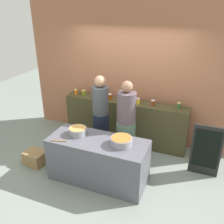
# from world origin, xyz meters

# --- Properties ---
(ground) EXTENTS (12.00, 12.00, 0.00)m
(ground) POSITION_xyz_m (0.00, 0.00, 0.00)
(ground) COLOR gray
(storefront_wall) EXTENTS (4.80, 0.12, 3.00)m
(storefront_wall) POSITION_xyz_m (0.00, 1.45, 1.50)
(storefront_wall) COLOR #A56748
(storefront_wall) RESTS_ON ground
(display_shelf) EXTENTS (2.70, 0.36, 0.98)m
(display_shelf) POSITION_xyz_m (0.00, 1.10, 0.49)
(display_shelf) COLOR #3F3B22
(display_shelf) RESTS_ON ground
(prep_table) EXTENTS (1.70, 0.70, 0.80)m
(prep_table) POSITION_xyz_m (0.00, -0.30, 0.40)
(prep_table) COLOR #52535D
(prep_table) RESTS_ON ground
(preserve_jar_0) EXTENTS (0.07, 0.07, 0.12)m
(preserve_jar_0) POSITION_xyz_m (-1.18, 1.09, 1.04)
(preserve_jar_0) COLOR orange
(preserve_jar_0) RESTS_ON display_shelf
(preserve_jar_1) EXTENTS (0.09, 0.09, 0.11)m
(preserve_jar_1) POSITION_xyz_m (-1.01, 1.13, 1.04)
(preserve_jar_1) COLOR olive
(preserve_jar_1) RESTS_ON display_shelf
(preserve_jar_2) EXTENTS (0.08, 0.08, 0.11)m
(preserve_jar_2) POSITION_xyz_m (-0.70, 1.06, 1.04)
(preserve_jar_2) COLOR #471C5F
(preserve_jar_2) RESTS_ON display_shelf
(preserve_jar_3) EXTENTS (0.08, 0.08, 0.14)m
(preserve_jar_3) POSITION_xyz_m (-0.55, 1.04, 1.06)
(preserve_jar_3) COLOR gold
(preserve_jar_3) RESTS_ON display_shelf
(preserve_jar_4) EXTENTS (0.08, 0.08, 0.12)m
(preserve_jar_4) POSITION_xyz_m (-0.34, 1.08, 1.04)
(preserve_jar_4) COLOR #A33C0B
(preserve_jar_4) RESTS_ON display_shelf
(preserve_jar_5) EXTENTS (0.09, 0.09, 0.11)m
(preserve_jar_5) POSITION_xyz_m (0.06, 1.03, 1.04)
(preserve_jar_5) COLOR #983E1C
(preserve_jar_5) RESTS_ON display_shelf
(preserve_jar_6) EXTENTS (0.08, 0.08, 0.13)m
(preserve_jar_6) POSITION_xyz_m (0.30, 1.06, 1.05)
(preserve_jar_6) COLOR gold
(preserve_jar_6) RESTS_ON display_shelf
(preserve_jar_7) EXTENTS (0.08, 0.08, 0.12)m
(preserve_jar_7) POSITION_xyz_m (0.60, 1.10, 1.04)
(preserve_jar_7) COLOR #8D3714
(preserve_jar_7) RESTS_ON display_shelf
(preserve_jar_8) EXTENTS (0.07, 0.07, 0.12)m
(preserve_jar_8) POSITION_xyz_m (1.11, 1.15, 1.04)
(preserve_jar_8) COLOR #385C33
(preserve_jar_8) RESTS_ON display_shelf
(cooking_pot_left) EXTENTS (0.31, 0.31, 0.13)m
(cooking_pot_left) POSITION_xyz_m (-0.41, -0.24, 0.87)
(cooking_pot_left) COLOR gray
(cooking_pot_left) RESTS_ON prep_table
(cooking_pot_center) EXTENTS (0.35, 0.35, 0.14)m
(cooking_pot_center) POSITION_xyz_m (0.42, -0.28, 0.87)
(cooking_pot_center) COLOR gray
(cooking_pot_center) RESTS_ON prep_table
(wooden_spoon) EXTENTS (0.27, 0.10, 0.02)m
(wooden_spoon) POSITION_xyz_m (-0.59, -0.57, 0.81)
(wooden_spoon) COLOR #9E703D
(wooden_spoon) RESTS_ON prep_table
(cook_with_tongs) EXTENTS (0.33, 0.33, 1.68)m
(cook_with_tongs) POSITION_xyz_m (-0.30, 0.50, 0.77)
(cook_with_tongs) COLOR #181F31
(cook_with_tongs) RESTS_ON ground
(cook_in_cap) EXTENTS (0.36, 0.36, 1.70)m
(cook_in_cap) POSITION_xyz_m (0.30, 0.29, 0.77)
(cook_in_cap) COLOR #4A6550
(cook_in_cap) RESTS_ON ground
(bread_crate) EXTENTS (0.43, 0.36, 0.27)m
(bread_crate) POSITION_xyz_m (-1.34, -0.35, 0.13)
(bread_crate) COLOR olive
(bread_crate) RESTS_ON ground
(chalkboard_sign) EXTENTS (0.52, 0.05, 0.99)m
(chalkboard_sign) POSITION_xyz_m (1.73, 0.54, 0.50)
(chalkboard_sign) COLOR black
(chalkboard_sign) RESTS_ON ground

